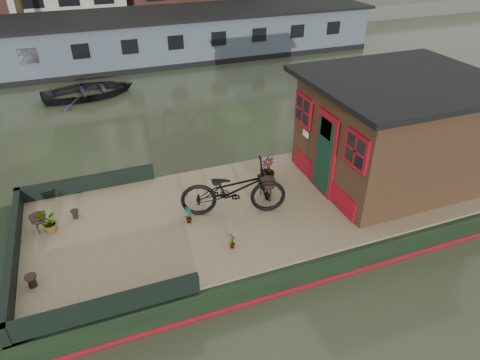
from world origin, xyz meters
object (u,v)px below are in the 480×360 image
object	(u,v)px
bicycle	(233,189)
brazier_rear	(39,223)
potted_plant_a	(189,215)
brazier_front	(266,188)
cabin	(394,130)
dinghy	(88,87)

from	to	relation	value
bicycle	brazier_rear	bearing A→B (deg)	93.46
brazier_rear	potted_plant_a	bearing A→B (deg)	-15.76
potted_plant_a	brazier_front	bearing A→B (deg)	9.70
brazier_rear	brazier_front	bearing A→B (deg)	-5.83
brazier_front	brazier_rear	bearing A→B (deg)	174.17
cabin	potted_plant_a	distance (m)	4.98
brazier_front	brazier_rear	xyz separation A→B (m)	(-4.67, 0.48, -0.03)
cabin	brazier_rear	distance (m)	7.78
dinghy	potted_plant_a	bearing A→B (deg)	-178.21
cabin	brazier_front	bearing A→B (deg)	175.57
cabin	bicycle	xyz separation A→B (m)	(-3.89, -0.07, -0.66)
cabin	bicycle	size ratio (longest dim) A/B	1.84
brazier_front	brazier_rear	size ratio (longest dim) A/B	1.19
cabin	bicycle	bearing A→B (deg)	-179.02
potted_plant_a	brazier_rear	bearing A→B (deg)	164.24
cabin	dinghy	bearing A→B (deg)	122.06
bicycle	brazier_rear	distance (m)	3.89
potted_plant_a	dinghy	size ratio (longest dim) A/B	0.11
bicycle	brazier_front	world-z (taller)	bicycle
bicycle	brazier_rear	world-z (taller)	bicycle
dinghy	brazier_front	bearing A→B (deg)	-167.53
brazier_rear	dinghy	size ratio (longest dim) A/B	0.11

